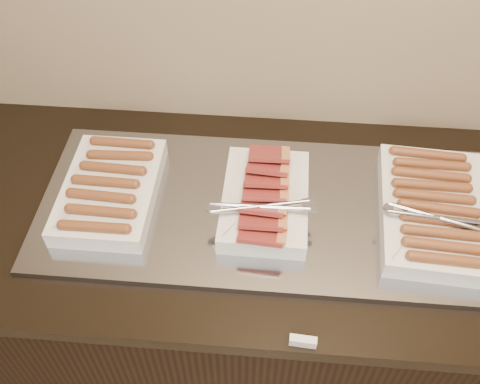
% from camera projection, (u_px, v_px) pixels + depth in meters
% --- Properties ---
extents(counter, '(2.06, 0.76, 0.90)m').
position_uv_depth(counter, '(265.00, 300.00, 1.72)').
color(counter, black).
rests_on(counter, ground).
extents(warming_tray, '(1.20, 0.50, 0.02)m').
position_uv_depth(warming_tray, '(273.00, 209.00, 1.38)').
color(warming_tray, '#8E919B').
rests_on(warming_tray, counter).
extents(dish_left, '(0.23, 0.35, 0.07)m').
position_uv_depth(dish_left, '(110.00, 189.00, 1.37)').
color(dish_left, white).
rests_on(dish_left, warming_tray).
extents(dish_center, '(0.27, 0.34, 0.09)m').
position_uv_depth(dish_center, '(265.00, 199.00, 1.34)').
color(dish_center, white).
rests_on(dish_center, warming_tray).
extents(dish_right, '(0.29, 0.41, 0.08)m').
position_uv_depth(dish_right, '(436.00, 210.00, 1.32)').
color(dish_right, white).
rests_on(dish_right, warming_tray).
extents(label_holder, '(0.06, 0.02, 0.02)m').
position_uv_depth(label_holder, '(303.00, 341.00, 1.14)').
color(label_holder, white).
rests_on(label_holder, counter).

